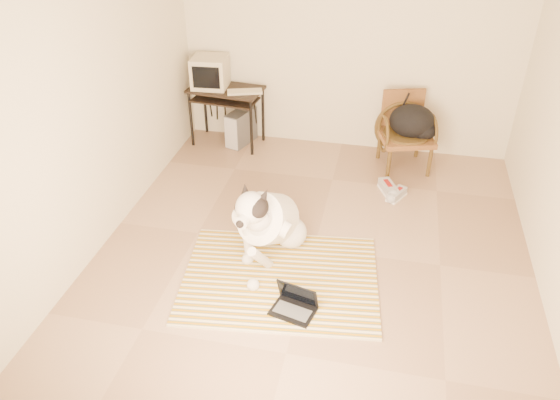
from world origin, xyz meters
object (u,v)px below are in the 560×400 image
(crt_monitor, at_px, (210,72))
(rattan_chair, at_px, (405,131))
(computer_desk, at_px, (226,97))
(laptop, at_px, (295,304))
(backpack, at_px, (414,123))
(dog, at_px, (268,221))
(pc_tower, at_px, (241,127))

(crt_monitor, distance_m, rattan_chair, 2.45)
(crt_monitor, bearing_deg, computer_desk, -8.74)
(computer_desk, bearing_deg, rattan_chair, -2.78)
(laptop, bearing_deg, rattan_chair, 73.93)
(computer_desk, relative_size, backpack, 1.69)
(rattan_chair, bearing_deg, laptop, -106.07)
(laptop, bearing_deg, computer_desk, 116.75)
(laptop, height_order, rattan_chair, rattan_chair)
(laptop, distance_m, backpack, 2.85)
(computer_desk, relative_size, crt_monitor, 2.11)
(dog, xyz_separation_m, pc_tower, (-0.87, 2.15, -0.14))
(dog, xyz_separation_m, computer_desk, (-1.03, 2.10, 0.28))
(dog, xyz_separation_m, laptop, (0.39, -0.72, -0.27))
(laptop, distance_m, rattan_chair, 2.85)
(crt_monitor, relative_size, backpack, 0.80)
(crt_monitor, xyz_separation_m, backpack, (2.48, -0.18, -0.35))
(rattan_chair, height_order, backpack, rattan_chair)
(rattan_chair, bearing_deg, backpack, -27.33)
(computer_desk, xyz_separation_m, backpack, (2.29, -0.15, -0.06))
(computer_desk, xyz_separation_m, crt_monitor, (-0.19, 0.03, 0.29))
(laptop, xyz_separation_m, backpack, (0.86, 2.67, 0.50))
(dog, relative_size, crt_monitor, 2.79)
(pc_tower, height_order, backpack, backpack)
(pc_tower, distance_m, backpack, 2.16)
(laptop, distance_m, computer_desk, 3.21)
(computer_desk, height_order, crt_monitor, crt_monitor)
(pc_tower, bearing_deg, computer_desk, -165.60)
(laptop, relative_size, rattan_chair, 0.46)
(computer_desk, bearing_deg, pc_tower, 14.40)
(laptop, relative_size, backpack, 0.72)
(pc_tower, relative_size, backpack, 0.91)
(laptop, bearing_deg, pc_tower, 113.67)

